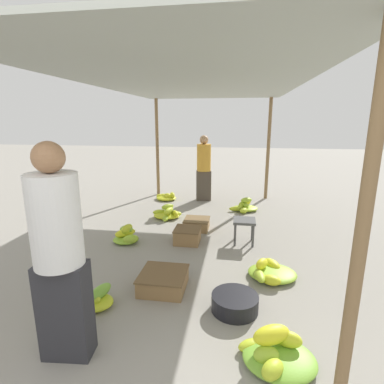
# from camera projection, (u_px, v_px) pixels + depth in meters

# --- Properties ---
(canopy_post_front_right) EXTENTS (0.08, 0.08, 2.42)m
(canopy_post_front_right) POSITION_uv_depth(u_px,v_px,m) (360.00, 246.00, 1.69)
(canopy_post_front_right) COLOR olive
(canopy_post_front_right) RESTS_ON ground
(canopy_post_back_left) EXTENTS (0.08, 0.08, 2.42)m
(canopy_post_back_left) POSITION_uv_depth(u_px,v_px,m) (157.00, 148.00, 7.59)
(canopy_post_back_left) COLOR olive
(canopy_post_back_left) RESTS_ON ground
(canopy_post_back_right) EXTENTS (0.08, 0.08, 2.42)m
(canopy_post_back_right) POSITION_uv_depth(u_px,v_px,m) (268.00, 150.00, 7.18)
(canopy_post_back_right) COLOR olive
(canopy_post_back_right) RESTS_ON ground
(canopy_tarp) EXTENTS (3.15, 6.11, 0.04)m
(canopy_tarp) POSITION_uv_depth(u_px,v_px,m) (195.00, 82.00, 4.36)
(canopy_tarp) COLOR #9EA399
(canopy_tarp) RESTS_ON canopy_post_front_left
(vendor_foreground) EXTENTS (0.41, 0.41, 1.76)m
(vendor_foreground) POSITION_uv_depth(u_px,v_px,m) (59.00, 253.00, 2.29)
(vendor_foreground) COLOR #2D2D33
(vendor_foreground) RESTS_ON ground
(stool) EXTENTS (0.34, 0.34, 0.39)m
(stool) POSITION_uv_depth(u_px,v_px,m) (244.00, 224.00, 4.68)
(stool) COLOR #4C4C4C
(stool) RESTS_ON ground
(basin_black) EXTENTS (0.48, 0.48, 0.17)m
(basin_black) POSITION_uv_depth(u_px,v_px,m) (235.00, 303.00, 3.05)
(basin_black) COLOR black
(basin_black) RESTS_ON ground
(banana_pile_left_0) EXTENTS (0.46, 0.42, 0.29)m
(banana_pile_left_0) POSITION_uv_depth(u_px,v_px,m) (126.00, 236.00, 4.74)
(banana_pile_left_0) COLOR yellow
(banana_pile_left_0) RESTS_ON ground
(banana_pile_left_1) EXTENTS (0.45, 0.44, 0.20)m
(banana_pile_left_1) POSITION_uv_depth(u_px,v_px,m) (92.00, 299.00, 3.12)
(banana_pile_left_1) COLOR #78B437
(banana_pile_left_1) RESTS_ON ground
(banana_pile_left_2) EXTENTS (0.61, 0.55, 0.29)m
(banana_pile_left_2) POSITION_uv_depth(u_px,v_px,m) (168.00, 214.00, 5.94)
(banana_pile_left_2) COLOR #B6CD2C
(banana_pile_left_2) RESTS_ON ground
(banana_pile_left_3) EXTENTS (0.55, 0.42, 0.19)m
(banana_pile_left_3) POSITION_uv_depth(u_px,v_px,m) (166.00, 197.00, 7.29)
(banana_pile_left_3) COLOR yellow
(banana_pile_left_3) RESTS_ON ground
(banana_pile_right_0) EXTENTS (0.59, 0.64, 0.22)m
(banana_pile_right_0) POSITION_uv_depth(u_px,v_px,m) (270.00, 272.00, 3.70)
(banana_pile_right_0) COLOR yellow
(banana_pile_right_0) RESTS_ON ground
(banana_pile_right_1) EXTENTS (0.62, 0.58, 0.29)m
(banana_pile_right_1) POSITION_uv_depth(u_px,v_px,m) (244.00, 206.00, 6.42)
(banana_pile_right_1) COLOR #AFCA2D
(banana_pile_right_1) RESTS_ON ground
(banana_pile_right_2) EXTENTS (0.64, 0.63, 0.29)m
(banana_pile_right_2) POSITION_uv_depth(u_px,v_px,m) (276.00, 352.00, 2.40)
(banana_pile_right_2) COLOR yellow
(banana_pile_right_2) RESTS_ON ground
(crate_near) EXTENTS (0.41, 0.41, 0.23)m
(crate_near) POSITION_uv_depth(u_px,v_px,m) (187.00, 235.00, 4.75)
(crate_near) COLOR olive
(crate_near) RESTS_ON ground
(crate_mid) EXTENTS (0.53, 0.53, 0.20)m
(crate_mid) POSITION_uv_depth(u_px,v_px,m) (163.00, 281.00, 3.44)
(crate_mid) COLOR olive
(crate_mid) RESTS_ON ground
(crate_far) EXTENTS (0.44, 0.44, 0.19)m
(crate_far) POSITION_uv_depth(u_px,v_px,m) (197.00, 224.00, 5.34)
(crate_far) COLOR #9E7A4C
(crate_far) RESTS_ON ground
(shopper_walking_mid) EXTENTS (0.39, 0.39, 1.56)m
(shopper_walking_mid) POSITION_uv_depth(u_px,v_px,m) (204.00, 167.00, 7.09)
(shopper_walking_mid) COLOR #4C4238
(shopper_walking_mid) RESTS_ON ground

